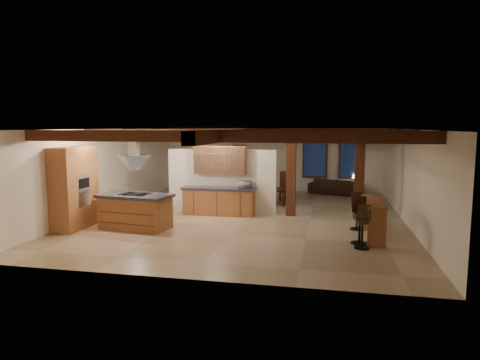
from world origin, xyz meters
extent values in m
plane|color=tan|center=(0.00, 0.00, 0.00)|extent=(12.00, 12.00, 0.00)
plane|color=white|center=(0.00, 6.00, 1.45)|extent=(10.00, 0.00, 10.00)
plane|color=white|center=(0.00, -6.00, 1.45)|extent=(10.00, 0.00, 10.00)
plane|color=white|center=(-5.00, 0.00, 1.45)|extent=(0.00, 12.00, 12.00)
plane|color=white|center=(5.00, 0.00, 1.45)|extent=(0.00, 12.00, 12.00)
plane|color=#3E2313|center=(0.00, 0.00, 2.90)|extent=(12.00, 12.00, 0.00)
cube|color=#3F1C0F|center=(0.00, -4.00, 2.76)|extent=(10.00, 0.25, 0.28)
cube|color=#3F1C0F|center=(0.00, -1.30, 2.76)|extent=(10.00, 0.25, 0.28)
cube|color=#3F1C0F|center=(0.00, 1.30, 2.76)|extent=(10.00, 0.25, 0.28)
cube|color=#3F1C0F|center=(0.00, 4.00, 2.76)|extent=(10.00, 0.25, 0.28)
cube|color=#3F1C0F|center=(0.00, 0.00, 2.76)|extent=(0.28, 12.00, 0.28)
cube|color=#3F1C0F|center=(1.40, 0.50, 1.45)|extent=(0.30, 0.30, 2.90)
cube|color=#3F1C0F|center=(3.60, 0.50, 1.45)|extent=(0.30, 0.30, 2.90)
cube|color=#3F1C0F|center=(2.50, 0.50, 2.60)|extent=(2.50, 0.28, 0.28)
cube|color=white|center=(-1.00, 0.50, 1.10)|extent=(3.80, 0.18, 2.20)
cube|color=#955130|center=(-4.67, -2.60, 1.20)|extent=(0.64, 1.60, 2.40)
cube|color=silver|center=(-4.37, -2.60, 1.15)|extent=(0.06, 0.62, 0.95)
cube|color=black|center=(-4.33, -2.60, 1.35)|extent=(0.01, 0.50, 0.28)
cube|color=#955130|center=(-1.00, 0.11, 0.43)|extent=(2.40, 0.60, 0.86)
cube|color=black|center=(-1.00, 0.11, 0.90)|extent=(2.50, 0.66, 0.08)
cube|color=#955130|center=(-1.00, 0.32, 1.85)|extent=(1.80, 0.34, 0.95)
cube|color=silver|center=(-1.00, 0.14, 1.85)|extent=(1.74, 0.02, 0.90)
pyramid|color=silver|center=(-2.91, -2.29, 1.73)|extent=(1.10, 1.10, 0.45)
cube|color=silver|center=(-2.91, -2.29, 2.54)|extent=(0.26, 0.22, 0.73)
cube|color=#3F1C0F|center=(2.00, 5.94, 1.50)|extent=(1.10, 0.05, 1.70)
cube|color=black|center=(2.00, 5.91, 1.50)|extent=(0.95, 0.02, 1.55)
cube|color=#3F1C0F|center=(3.60, 5.94, 1.50)|extent=(1.10, 0.05, 1.70)
cube|color=black|center=(3.60, 5.91, 1.50)|extent=(0.95, 0.02, 1.55)
cube|color=#3F1C0F|center=(-1.50, 5.94, 1.70)|extent=(0.65, 0.04, 0.85)
cube|color=#265A3B|center=(-1.50, 5.92, 1.70)|extent=(0.55, 0.01, 0.75)
cylinder|color=silver|center=(-2.60, -2.80, 2.87)|extent=(0.16, 0.16, 0.03)
cylinder|color=silver|center=(-1.00, -0.50, 2.87)|extent=(0.16, 0.16, 0.03)
cylinder|color=silver|center=(-4.00, -2.50, 2.87)|extent=(0.16, 0.16, 0.03)
cube|color=#955130|center=(-2.91, -2.29, 0.47)|extent=(2.07, 1.23, 0.93)
cube|color=black|center=(-2.91, -2.29, 0.98)|extent=(2.21, 1.38, 0.09)
cube|color=black|center=(-2.91, -2.29, 1.02)|extent=(0.88, 0.65, 0.02)
imported|color=#412110|center=(0.31, 2.73, 0.29)|extent=(1.73, 1.07, 0.58)
imported|color=black|center=(2.95, 5.47, 0.34)|extent=(2.46, 1.59, 0.67)
imported|color=#B3B3B7|center=(-0.10, 0.11, 1.06)|extent=(0.45, 0.31, 0.24)
cube|color=#955130|center=(3.82, -2.06, 1.01)|extent=(0.50, 1.97, 0.06)
cube|color=#955130|center=(3.82, -2.95, 0.49)|extent=(0.44, 0.10, 0.99)
cube|color=#955130|center=(3.81, -1.17, 0.49)|extent=(0.44, 0.10, 0.99)
cube|color=#3F1C0F|center=(3.77, 5.45, 0.30)|extent=(0.63, 0.63, 0.60)
cylinder|color=black|center=(3.77, 5.45, 0.67)|extent=(0.05, 0.05, 0.15)
cone|color=#FFD599|center=(3.77, 5.45, 0.81)|extent=(0.26, 0.26, 0.16)
cylinder|color=black|center=(3.46, -3.10, 0.67)|extent=(0.34, 0.34, 0.07)
cube|color=black|center=(3.51, -2.95, 0.89)|extent=(0.32, 0.12, 0.37)
cylinder|color=black|center=(3.46, -3.10, 0.34)|extent=(0.06, 0.06, 0.65)
cylinder|color=black|center=(3.46, -3.10, 0.02)|extent=(0.37, 0.37, 0.03)
cylinder|color=black|center=(3.43, -2.68, 0.76)|extent=(0.38, 0.38, 0.07)
cube|color=black|center=(3.41, -2.50, 1.00)|extent=(0.36, 0.08, 0.42)
cylinder|color=black|center=(3.43, -2.68, 0.38)|extent=(0.06, 0.06, 0.74)
cylinder|color=black|center=(3.43, -2.68, 0.02)|extent=(0.42, 0.42, 0.03)
cylinder|color=black|center=(3.46, -1.13, 0.69)|extent=(0.34, 0.34, 0.07)
cube|color=black|center=(3.45, -0.96, 0.91)|extent=(0.33, 0.06, 0.38)
cylinder|color=black|center=(3.46, -1.13, 0.34)|extent=(0.06, 0.06, 0.67)
cylinder|color=black|center=(3.46, -1.13, 0.02)|extent=(0.38, 0.38, 0.03)
cube|color=#3F1C0F|center=(-0.25, 1.90, 0.45)|extent=(0.50, 0.50, 0.06)
cube|color=#3F1C0F|center=(-0.29, 2.11, 0.83)|extent=(0.42, 0.13, 0.75)
cylinder|color=#3F1C0F|center=(-0.38, 1.70, 0.21)|extent=(0.05, 0.05, 0.42)
cylinder|color=#3F1C0F|center=(-0.04, 1.77, 0.21)|extent=(0.05, 0.05, 0.42)
cylinder|color=#3F1C0F|center=(-0.45, 2.04, 0.21)|extent=(0.05, 0.05, 0.42)
cylinder|color=#3F1C0F|center=(-0.11, 2.11, 0.21)|extent=(0.05, 0.05, 0.42)
cube|color=#3F1C0F|center=(-0.51, 3.29, 0.45)|extent=(0.50, 0.50, 0.06)
cube|color=#3F1C0F|center=(-0.47, 3.08, 0.83)|extent=(0.42, 0.13, 0.75)
cylinder|color=#3F1C0F|center=(-0.38, 3.49, 0.21)|extent=(0.05, 0.05, 0.42)
cylinder|color=#3F1C0F|center=(-0.71, 3.42, 0.21)|extent=(0.05, 0.05, 0.42)
cylinder|color=#3F1C0F|center=(-0.31, 3.15, 0.21)|extent=(0.05, 0.05, 0.42)
cylinder|color=#3F1C0F|center=(-0.65, 3.09, 0.21)|extent=(0.05, 0.05, 0.42)
cube|color=#3F1C0F|center=(0.45, 2.04, 0.45)|extent=(0.50, 0.50, 0.06)
cube|color=#3F1C0F|center=(0.41, 2.25, 0.83)|extent=(0.42, 0.13, 0.75)
cylinder|color=#3F1C0F|center=(0.31, 1.84, 0.21)|extent=(0.05, 0.05, 0.42)
cylinder|color=#3F1C0F|center=(0.65, 1.90, 0.21)|extent=(0.05, 0.05, 0.42)
cylinder|color=#3F1C0F|center=(0.25, 2.17, 0.21)|extent=(0.05, 0.05, 0.42)
cylinder|color=#3F1C0F|center=(0.58, 2.24, 0.21)|extent=(0.05, 0.05, 0.42)
cube|color=#3F1C0F|center=(0.18, 3.42, 0.45)|extent=(0.50, 0.50, 0.06)
cube|color=#3F1C0F|center=(0.22, 3.21, 0.83)|extent=(0.42, 0.13, 0.75)
cylinder|color=#3F1C0F|center=(0.31, 3.62, 0.21)|extent=(0.05, 0.05, 0.42)
cylinder|color=#3F1C0F|center=(-0.02, 3.56, 0.21)|extent=(0.05, 0.05, 0.42)
cylinder|color=#3F1C0F|center=(0.38, 3.29, 0.21)|extent=(0.05, 0.05, 0.42)
cylinder|color=#3F1C0F|center=(0.04, 3.22, 0.21)|extent=(0.05, 0.05, 0.42)
cube|color=#3F1C0F|center=(1.14, 2.17, 0.45)|extent=(0.50, 0.50, 0.06)
cube|color=#3F1C0F|center=(1.10, 2.38, 0.83)|extent=(0.42, 0.13, 0.75)
cylinder|color=#3F1C0F|center=(1.00, 1.97, 0.21)|extent=(0.05, 0.05, 0.42)
cylinder|color=#3F1C0F|center=(1.34, 2.04, 0.21)|extent=(0.05, 0.05, 0.42)
cylinder|color=#3F1C0F|center=(0.94, 2.31, 0.21)|extent=(0.05, 0.05, 0.42)
cylinder|color=#3F1C0F|center=(1.27, 2.37, 0.21)|extent=(0.05, 0.05, 0.42)
cube|color=#3F1C0F|center=(0.87, 3.56, 0.45)|extent=(0.50, 0.50, 0.06)
cube|color=#3F1C0F|center=(0.91, 3.35, 0.83)|extent=(0.42, 0.13, 0.75)
cylinder|color=#3F1C0F|center=(1.01, 3.76, 0.21)|extent=(0.05, 0.05, 0.42)
cylinder|color=#3F1C0F|center=(0.67, 3.69, 0.21)|extent=(0.05, 0.05, 0.42)
cylinder|color=#3F1C0F|center=(1.07, 3.42, 0.21)|extent=(0.05, 0.05, 0.42)
cylinder|color=#3F1C0F|center=(0.74, 3.36, 0.21)|extent=(0.05, 0.05, 0.42)
camera|label=1|loc=(2.61, -13.73, 3.00)|focal=32.00mm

